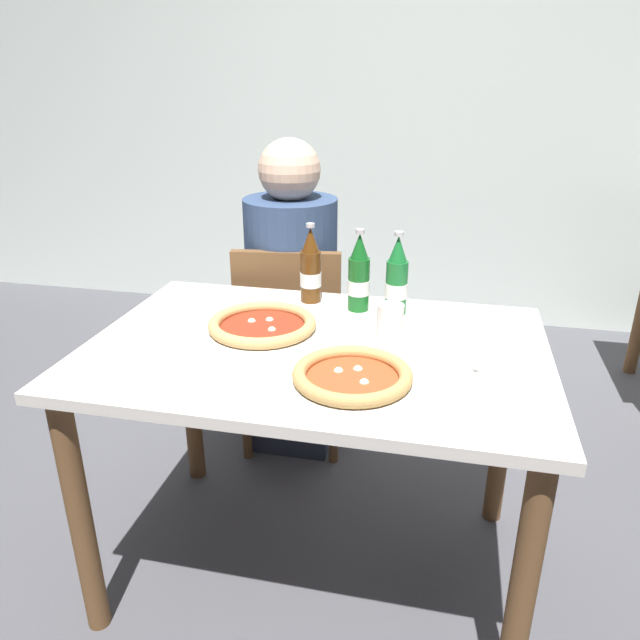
% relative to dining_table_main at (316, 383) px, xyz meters
% --- Properties ---
extents(ground_plane, '(8.00, 8.00, 0.00)m').
position_rel_dining_table_main_xyz_m(ground_plane, '(0.00, 0.00, -0.64)').
color(ground_plane, '#4C4C51').
extents(back_wall_tiled, '(7.00, 0.10, 2.60)m').
position_rel_dining_table_main_xyz_m(back_wall_tiled, '(0.00, 2.20, 0.66)').
color(back_wall_tiled, silver).
rests_on(back_wall_tiled, ground_plane).
extents(dining_table_main, '(1.20, 0.80, 0.75)m').
position_rel_dining_table_main_xyz_m(dining_table_main, '(0.00, 0.00, 0.00)').
color(dining_table_main, silver).
rests_on(dining_table_main, ground_plane).
extents(chair_behind_table, '(0.45, 0.45, 0.85)m').
position_rel_dining_table_main_xyz_m(chair_behind_table, '(-0.24, 0.61, -0.15)').
color(chair_behind_table, brown).
rests_on(chair_behind_table, ground_plane).
extents(diner_seated, '(0.34, 0.34, 1.21)m').
position_rel_dining_table_main_xyz_m(diner_seated, '(-0.24, 0.66, -0.05)').
color(diner_seated, '#2D3342').
rests_on(diner_seated, ground_plane).
extents(pizza_margherita_near, '(0.32, 0.32, 0.04)m').
position_rel_dining_table_main_xyz_m(pizza_margherita_near, '(-0.16, 0.04, 0.13)').
color(pizza_margherita_near, white).
rests_on(pizza_margherita_near, dining_table_main).
extents(pizza_marinara_far, '(0.30, 0.30, 0.04)m').
position_rel_dining_table_main_xyz_m(pizza_marinara_far, '(0.13, -0.20, 0.14)').
color(pizza_marinara_far, white).
rests_on(pizza_marinara_far, dining_table_main).
extents(beer_bottle_left, '(0.07, 0.07, 0.25)m').
position_rel_dining_table_main_xyz_m(beer_bottle_left, '(0.07, 0.28, 0.22)').
color(beer_bottle_left, '#14591E').
rests_on(beer_bottle_left, dining_table_main).
extents(beer_bottle_center, '(0.07, 0.07, 0.25)m').
position_rel_dining_table_main_xyz_m(beer_bottle_center, '(-0.09, 0.32, 0.22)').
color(beer_bottle_center, '#512D0F').
rests_on(beer_bottle_center, dining_table_main).
extents(beer_bottle_right, '(0.07, 0.07, 0.25)m').
position_rel_dining_table_main_xyz_m(beer_bottle_right, '(0.18, 0.27, 0.22)').
color(beer_bottle_right, '#196B2D').
rests_on(beer_bottle_right, dining_table_main).
extents(napkin_with_cutlery, '(0.21, 0.21, 0.01)m').
position_rel_dining_table_main_xyz_m(napkin_with_cutlery, '(0.36, 0.02, 0.12)').
color(napkin_with_cutlery, white).
rests_on(napkin_with_cutlery, dining_table_main).
extents(paper_cup, '(0.07, 0.07, 0.09)m').
position_rel_dining_table_main_xyz_m(paper_cup, '(0.18, 0.09, 0.16)').
color(paper_cup, white).
rests_on(paper_cup, dining_table_main).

